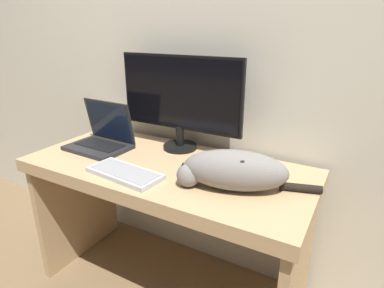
{
  "coord_description": "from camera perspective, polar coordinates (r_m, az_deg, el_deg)",
  "views": [
    {
      "loc": [
        0.77,
        -0.82,
        1.31
      ],
      "look_at": [
        0.15,
        0.27,
        0.85
      ],
      "focal_mm": 30.0,
      "sensor_mm": 36.0,
      "label": 1
    }
  ],
  "objects": [
    {
      "name": "wall_back",
      "position": [
        1.67,
        2.13,
        19.75
      ],
      "size": [
        6.4,
        0.06,
        2.6
      ],
      "color": "beige",
      "rests_on": "ground_plane"
    },
    {
      "name": "desk",
      "position": [
        1.55,
        -4.46,
        -8.92
      ],
      "size": [
        1.33,
        0.61,
        0.71
      ],
      "color": "tan",
      "rests_on": "ground_plane"
    },
    {
      "name": "monitor",
      "position": [
        1.6,
        -2.23,
        8.1
      ],
      "size": [
        0.67,
        0.17,
        0.47
      ],
      "color": "black",
      "rests_on": "desk"
    },
    {
      "name": "cat",
      "position": [
        1.25,
        7.3,
        -4.51
      ],
      "size": [
        0.53,
        0.28,
        0.16
      ],
      "rotation": [
        0.0,
        0.0,
        0.28
      ],
      "color": "gray",
      "rests_on": "desk"
    },
    {
      "name": "small_toy",
      "position": [
        1.47,
        9.67,
        -2.88
      ],
      "size": [
        0.06,
        0.06,
        0.06
      ],
      "color": "#2D6BB7",
      "rests_on": "desk"
    },
    {
      "name": "external_keyboard",
      "position": [
        1.4,
        -11.87,
        -5.07
      ],
      "size": [
        0.35,
        0.18,
        0.02
      ],
      "rotation": [
        0.0,
        0.0,
        -0.1
      ],
      "color": "#BCBCC1",
      "rests_on": "desk"
    },
    {
      "name": "laptop",
      "position": [
        1.73,
        -15.73,
        0.9
      ],
      "size": [
        0.32,
        0.24,
        0.24
      ],
      "rotation": [
        0.0,
        0.0,
        -0.04
      ],
      "color": "#232326",
      "rests_on": "desk"
    }
  ]
}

